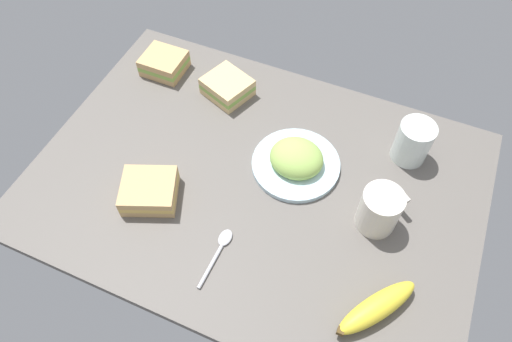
# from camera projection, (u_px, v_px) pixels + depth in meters

# --- Properties ---
(tabletop) EXTENTS (0.90, 0.64, 0.02)m
(tabletop) POSITION_uv_depth(u_px,v_px,m) (256.00, 182.00, 0.96)
(tabletop) COLOR #5B5651
(tabletop) RESTS_ON ground
(plate_of_food) EXTENTS (0.18, 0.18, 0.06)m
(plate_of_food) POSITION_uv_depth(u_px,v_px,m) (296.00, 160.00, 0.96)
(plate_of_food) COLOR silver
(plate_of_food) RESTS_ON tabletop
(coffee_mug_black) EXTENTS (0.09, 0.10, 0.09)m
(coffee_mug_black) POSITION_uv_depth(u_px,v_px,m) (380.00, 207.00, 0.86)
(coffee_mug_black) COLOR silver
(coffee_mug_black) RESTS_ON tabletop
(sandwich_main) EXTENTS (0.13, 0.13, 0.04)m
(sandwich_main) POSITION_uv_depth(u_px,v_px,m) (149.00, 191.00, 0.91)
(sandwich_main) COLOR tan
(sandwich_main) RESTS_ON tabletop
(sandwich_side) EXTENTS (0.12, 0.12, 0.04)m
(sandwich_side) POSITION_uv_depth(u_px,v_px,m) (227.00, 87.00, 1.07)
(sandwich_side) COLOR #DBB77A
(sandwich_side) RESTS_ON tabletop
(sandwich_extra) EXTENTS (0.10, 0.09, 0.04)m
(sandwich_extra) POSITION_uv_depth(u_px,v_px,m) (164.00, 63.00, 1.12)
(sandwich_extra) COLOR tan
(sandwich_extra) RESTS_ON tabletop
(glass_of_milk) EXTENTS (0.07, 0.07, 0.09)m
(glass_of_milk) POSITION_uv_depth(u_px,v_px,m) (412.00, 144.00, 0.96)
(glass_of_milk) COLOR silver
(glass_of_milk) RESTS_ON tabletop
(banana) EXTENTS (0.13, 0.16, 0.04)m
(banana) POSITION_uv_depth(u_px,v_px,m) (377.00, 307.00, 0.78)
(banana) COLOR yellow
(banana) RESTS_ON tabletop
(spoon) EXTENTS (0.02, 0.13, 0.01)m
(spoon) POSITION_uv_depth(u_px,v_px,m) (221.00, 249.00, 0.86)
(spoon) COLOR silver
(spoon) RESTS_ON tabletop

